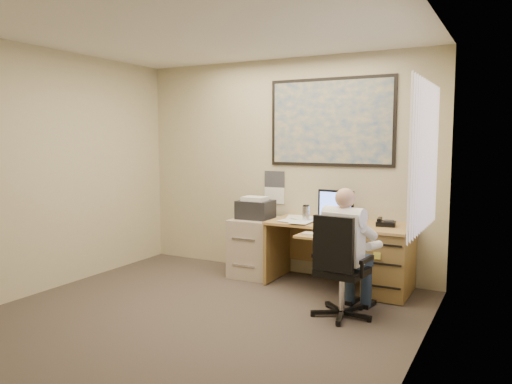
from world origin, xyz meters
The scene contains 8 objects.
room_shell centered at (0.00, 0.00, 1.35)m, with size 4.00×4.50×2.70m.
desk centered at (1.21, 1.90, 0.44)m, with size 1.60×0.97×1.10m.
world_map centered at (0.63, 2.23, 1.90)m, with size 1.56×0.03×1.06m, color #1E4C93.
wall_calendar centered at (-0.12, 2.24, 1.08)m, with size 0.28×0.01×0.42m, color white.
window_blinds centered at (1.97, 0.80, 1.55)m, with size 0.06×1.40×1.30m, color #EFE7CF, non-canonical shape.
filing_cabinet centered at (-0.22, 1.90, 0.42)m, with size 0.53×0.63×0.99m.
office_chair centered at (1.21, 0.93, 0.29)m, with size 0.65×0.65×1.00m.
person centered at (1.21, 1.01, 0.62)m, with size 0.51×0.73×1.24m, color white, non-canonical shape.
Camera 1 is at (2.65, -3.52, 1.69)m, focal length 35.00 mm.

